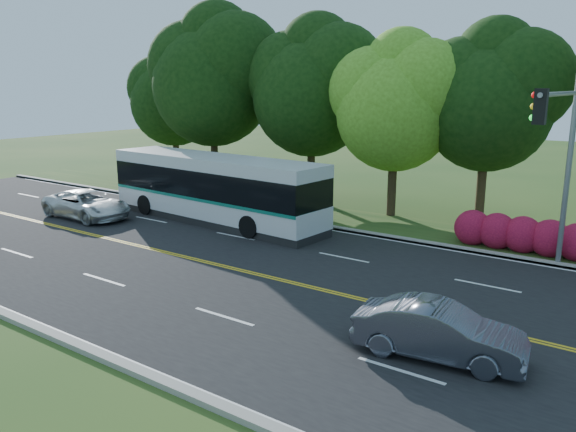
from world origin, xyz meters
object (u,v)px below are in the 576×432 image
Objects in this scene: traffic_signal at (562,144)px; suv at (87,204)px; transit_bus at (214,190)px; sedan at (439,332)px.

traffic_signal reaches higher than suv.
traffic_signal is at bearing 5.51° from transit_bus.
suv is (-20.93, -3.47, -3.96)m from traffic_signal.
transit_bus reaches higher than suv.
transit_bus is (-15.14, -0.32, -3.06)m from traffic_signal.
suv is (-19.91, 4.29, 0.01)m from sedan.
sedan is 20.37m from suv.
transit_bus is 6.65m from suv.
traffic_signal is at bearing -80.04° from suv.
traffic_signal is 1.70× the size of sedan.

